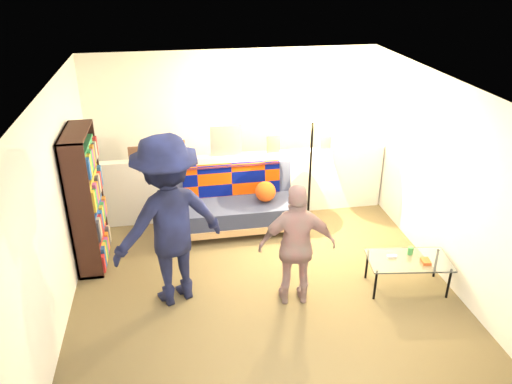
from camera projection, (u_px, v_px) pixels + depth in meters
ground at (262, 282)px, 6.17m from camera, size 5.00×5.00×0.00m
room_shell at (255, 142)px, 5.86m from camera, size 4.60×5.05×2.45m
half_wall_ledge at (240, 185)px, 7.55m from camera, size 4.45×0.15×1.00m
ledge_decor at (224, 144)px, 7.21m from camera, size 2.97×0.02×0.45m
futon_sofa at (235, 203)px, 7.28m from camera, size 1.89×0.93×0.80m
bookshelf at (87, 204)px, 6.26m from camera, size 0.30×0.90×1.79m
coffee_table at (409, 261)px, 5.92m from camera, size 1.03×0.66×0.50m
floor_lamp at (311, 149)px, 7.10m from camera, size 0.38×0.32×1.63m
person_left at (169, 222)px, 5.50m from camera, size 1.49×1.21×2.01m
person_right at (297, 246)px, 5.55m from camera, size 0.90×0.45×1.48m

